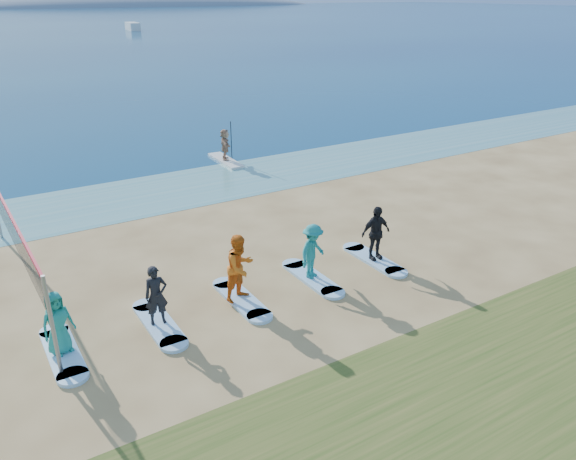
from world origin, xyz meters
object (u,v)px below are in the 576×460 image
volleyball_net (13,230)px  student_0 (57,323)px  student_3 (313,251)px  paddleboarder (225,144)px  student_2 (240,267)px  boat_offshore_b (133,30)px  surfboard_1 (159,324)px  surfboard_0 (63,353)px  surfboard_4 (374,260)px  surfboard_2 (241,299)px  student_4 (376,233)px  paddleboard (226,160)px  surfboard_3 (312,278)px  student_1 (156,295)px

volleyball_net → student_0: size_ratio=5.79×
volleyball_net → student_3: volleyball_net is taller
paddleboarder → student_2: student_2 is taller
boat_offshore_b → volleyball_net: bearing=-102.6°
student_0 → surfboard_1: size_ratio=0.71×
volleyball_net → surfboard_0: bearing=-85.7°
student_0 → surfboard_4: bearing=-19.3°
surfboard_2 → student_4: student_4 is taller
boat_offshore_b → surfboard_0: boat_offshore_b is taller
paddleboard → student_2: 13.87m
surfboard_1 → surfboard_3: size_ratio=1.00×
volleyball_net → boat_offshore_b: volleyball_net is taller
paddleboard → surfboard_3: bearing=-102.5°
surfboard_1 → student_1: (0.00, 0.00, 0.84)m
paddleboarder → surfboard_4: bearing=-162.3°
student_3 → surfboard_2: bearing=155.2°
surfboard_0 → surfboard_3: size_ratio=1.00×
paddleboarder → surfboard_3: (-3.28, -12.63, -0.84)m
surfboard_3 → paddleboard: bearing=75.4°
paddleboard → surfboard_3: size_ratio=1.36×
student_2 → student_4: student_2 is taller
paddleboard → surfboard_3: 13.05m
boat_offshore_b → surfboard_3: boat_offshore_b is taller
student_4 → surfboard_2: bearing=-176.0°
boat_offshore_b → student_0: 118.92m
volleyball_net → student_1: size_ratio=5.74×
volleyball_net → paddleboard: bearing=39.8°
paddleboard → surfboard_0: size_ratio=1.36×
paddleboarder → surfboard_2: size_ratio=0.70×
paddleboarder → student_4: 12.66m
paddleboard → surfboard_0: 16.36m
surfboard_2 → surfboard_3: size_ratio=1.00×
surfboard_4 → volleyball_net: bearing=159.1°
volleyball_net → student_0: bearing=-85.7°
student_1 → surfboard_3: (4.75, 0.00, -0.84)m
student_3 → surfboard_1: bearing=155.2°
boat_offshore_b → surfboard_3: (-30.08, -112.94, 0.04)m
student_2 → paddleboarder: bearing=47.2°
boat_offshore_b → surfboard_4: 116.29m
surfboard_0 → surfboard_1: size_ratio=1.00×
student_3 → boat_offshore_b: bearing=50.2°
surfboard_1 → student_1: size_ratio=1.39×
surfboard_3 → surfboard_0: bearing=180.0°
student_1 → student_4: (7.12, 0.00, 0.08)m
student_2 → surfboard_1: bearing=161.3°
surfboard_0 → student_3: (7.12, 0.00, 0.88)m
surfboard_2 → student_2: 0.99m
surfboard_2 → student_3: size_ratio=1.32×
volleyball_net → surfboard_0: (0.28, -3.73, -1.86)m
boat_offshore_b → surfboard_1: 118.19m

